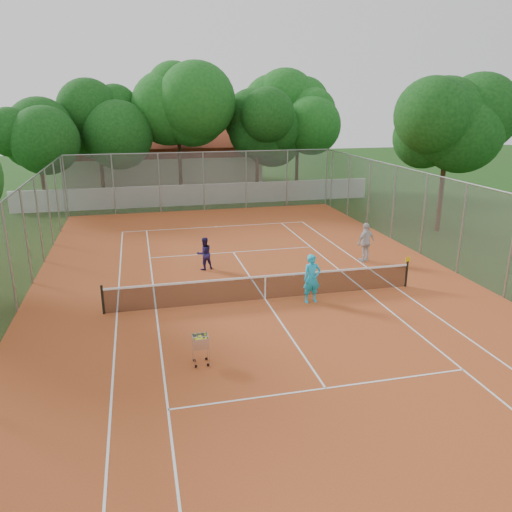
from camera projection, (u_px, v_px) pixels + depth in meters
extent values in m
plane|color=#14350E|center=(265.00, 300.00, 19.09)|extent=(120.00, 120.00, 0.00)
cube|color=#AE4D21|center=(265.00, 299.00, 19.09)|extent=(18.00, 34.00, 0.02)
cube|color=white|center=(265.00, 299.00, 19.09)|extent=(10.98, 23.78, 0.01)
cube|color=black|center=(265.00, 287.00, 18.94)|extent=(11.88, 0.10, 0.98)
cube|color=slate|center=(265.00, 250.00, 18.50)|extent=(18.00, 34.00, 4.00)
cube|color=silver|center=(200.00, 195.00, 36.52)|extent=(26.00, 0.30, 1.50)
cube|color=beige|center=(164.00, 160.00, 44.94)|extent=(16.40, 9.00, 4.40)
cube|color=#0D3610|center=(194.00, 133.00, 38.05)|extent=(29.00, 19.00, 10.00)
imported|color=#19AEDC|center=(312.00, 279.00, 18.57)|extent=(0.71, 0.49, 1.86)
imported|color=navy|center=(204.00, 254.00, 22.27)|extent=(0.85, 0.75, 1.49)
imported|color=silver|center=(366.00, 242.00, 23.38)|extent=(1.18, 0.86, 1.86)
cube|color=silver|center=(201.00, 349.00, 14.22)|extent=(0.48, 0.48, 0.97)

